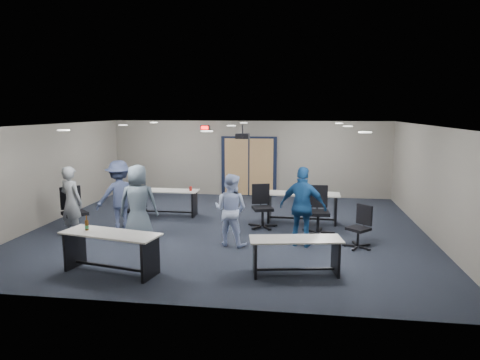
# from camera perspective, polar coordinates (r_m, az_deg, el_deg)

# --- Properties ---
(floor) EXTENTS (10.00, 10.00, 0.00)m
(floor) POSITION_cam_1_polar(r_m,az_deg,el_deg) (11.28, -1.53, -6.52)
(floor) COLOR black
(floor) RESTS_ON ground
(back_wall) EXTENTS (10.00, 0.04, 2.70)m
(back_wall) POSITION_cam_1_polar(r_m,az_deg,el_deg) (15.41, 1.21, 2.87)
(back_wall) COLOR gray
(back_wall) RESTS_ON floor
(front_wall) EXTENTS (10.00, 0.04, 2.70)m
(front_wall) POSITION_cam_1_polar(r_m,az_deg,el_deg) (6.69, -7.99, -5.76)
(front_wall) COLOR gray
(front_wall) RESTS_ON floor
(left_wall) EXTENTS (0.04, 9.00, 2.70)m
(left_wall) POSITION_cam_1_polar(r_m,az_deg,el_deg) (12.80, -24.23, 0.73)
(left_wall) COLOR gray
(left_wall) RESTS_ON floor
(right_wall) EXTENTS (0.04, 9.00, 2.70)m
(right_wall) POSITION_cam_1_polar(r_m,az_deg,el_deg) (11.30, 24.31, -0.31)
(right_wall) COLOR gray
(right_wall) RESTS_ON floor
(ceiling) EXTENTS (10.00, 9.00, 0.04)m
(ceiling) POSITION_cam_1_polar(r_m,az_deg,el_deg) (10.86, -1.60, 7.31)
(ceiling) COLOR white
(ceiling) RESTS_ON back_wall
(double_door) EXTENTS (2.00, 0.07, 2.20)m
(double_door) POSITION_cam_1_polar(r_m,az_deg,el_deg) (15.41, 1.19, 1.75)
(double_door) COLOR black
(double_door) RESTS_ON back_wall
(exit_sign) EXTENTS (0.32, 0.07, 0.18)m
(exit_sign) POSITION_cam_1_polar(r_m,az_deg,el_deg) (15.54, -4.71, 6.97)
(exit_sign) COLOR black
(exit_sign) RESTS_ON back_wall
(ceiling_projector) EXTENTS (0.35, 0.32, 0.37)m
(ceiling_projector) POSITION_cam_1_polar(r_m,az_deg,el_deg) (11.32, 0.34, 5.90)
(ceiling_projector) COLOR black
(ceiling_projector) RESTS_ON ceiling
(ceiling_can_lights) EXTENTS (6.24, 5.74, 0.02)m
(ceiling_can_lights) POSITION_cam_1_polar(r_m,az_deg,el_deg) (11.11, -1.38, 7.21)
(ceiling_can_lights) COLOR white
(ceiling_can_lights) RESTS_ON ceiling
(table_front_left) EXTENTS (2.02, 1.02, 1.07)m
(table_front_left) POSITION_cam_1_polar(r_m,az_deg,el_deg) (8.59, -16.88, -8.29)
(table_front_left) COLOR #B2AFA8
(table_front_left) RESTS_ON floor
(table_front_right) EXTENTS (1.80, 0.86, 0.70)m
(table_front_right) POSITION_cam_1_polar(r_m,az_deg,el_deg) (8.22, 7.41, -9.21)
(table_front_right) COLOR #B2AFA8
(table_front_right) RESTS_ON floor
(table_back_left) EXTENTS (1.86, 0.62, 0.88)m
(table_back_left) POSITION_cam_1_polar(r_m,az_deg,el_deg) (12.78, -9.68, -2.37)
(table_back_left) COLOR #B2AFA8
(table_back_left) RESTS_ON floor
(table_back_right) EXTENTS (2.05, 0.74, 0.82)m
(table_back_right) POSITION_cam_1_polar(r_m,az_deg,el_deg) (11.91, 8.27, -2.98)
(table_back_right) COLOR #B2AFA8
(table_back_right) RESTS_ON floor
(chair_back_a) EXTENTS (0.77, 0.77, 0.99)m
(chair_back_a) POSITION_cam_1_polar(r_m,az_deg,el_deg) (11.65, -13.77, -3.77)
(chair_back_a) COLOR black
(chair_back_a) RESTS_ON floor
(chair_back_c) EXTENTS (0.90, 0.90, 1.14)m
(chair_back_c) POSITION_cam_1_polar(r_m,az_deg,el_deg) (11.27, 3.03, -3.56)
(chair_back_c) COLOR black
(chair_back_c) RESTS_ON floor
(chair_back_d) EXTENTS (0.81, 0.81, 1.20)m
(chair_back_d) POSITION_cam_1_polar(r_m,az_deg,el_deg) (10.83, 10.39, -4.05)
(chair_back_d) COLOR black
(chair_back_d) RESTS_ON floor
(chair_loose_left) EXTENTS (1.06, 1.06, 1.19)m
(chair_loose_left) POSITION_cam_1_polar(r_m,az_deg,el_deg) (11.38, -21.17, -3.93)
(chair_loose_left) COLOR black
(chair_loose_left) RESTS_ON floor
(chair_loose_right) EXTENTS (0.85, 0.85, 0.96)m
(chair_loose_right) POSITION_cam_1_polar(r_m,az_deg,el_deg) (10.02, 15.50, -6.06)
(chair_loose_right) COLOR black
(chair_loose_right) RESTS_ON floor
(person_gray) EXTENTS (0.75, 0.62, 1.76)m
(person_gray) POSITION_cam_1_polar(r_m,az_deg,el_deg) (11.11, -21.57, -2.76)
(person_gray) COLOR gray
(person_gray) RESTS_ON floor
(person_plaid) EXTENTS (0.98, 0.72, 1.83)m
(person_plaid) POSITION_cam_1_polar(r_m,az_deg,el_deg) (10.33, -13.42, -3.03)
(person_plaid) COLOR slate
(person_plaid) RESTS_ON floor
(person_lightblue) EXTENTS (0.95, 0.83, 1.66)m
(person_lightblue) POSITION_cam_1_polar(r_m,az_deg,el_deg) (9.78, -1.25, -3.99)
(person_lightblue) COLOR #C0D2FF
(person_lightblue) RESTS_ON floor
(person_navy) EXTENTS (1.15, 0.72, 1.83)m
(person_navy) POSITION_cam_1_polar(r_m,az_deg,el_deg) (9.78, 8.38, -3.57)
(person_navy) COLOR navy
(person_navy) RESTS_ON floor
(person_back) EXTENTS (1.34, 1.23, 1.81)m
(person_back) POSITION_cam_1_polar(r_m,az_deg,el_deg) (11.42, -15.77, -2.00)
(person_back) COLOR #394367
(person_back) RESTS_ON floor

